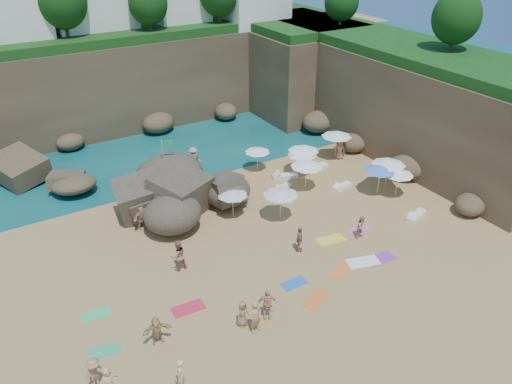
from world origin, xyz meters
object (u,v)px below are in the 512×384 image
person_stand_1 (178,255)px  rock_outcrop (181,204)px  parasol_0 (233,193)px  person_stand_5 (141,216)px  parasol_2 (337,134)px  person_stand_2 (194,159)px  lounger_0 (219,184)px  person_stand_3 (300,239)px  flag_pole (165,162)px  person_stand_6 (180,374)px  person_stand_4 (340,149)px  parasol_1 (302,153)px

person_stand_1 → rock_outcrop: bearing=-117.6°
parasol_0 → person_stand_5: (-5.75, 1.85, -0.90)m
parasol_2 → person_stand_2: parasol_2 is taller
lounger_0 → person_stand_3: 9.88m
person_stand_2 → rock_outcrop: bearing=98.1°
flag_pole → lounger_0: bearing=-3.5°
flag_pole → person_stand_2: size_ratio=2.35×
person_stand_2 → person_stand_5: 8.76m
person_stand_6 → person_stand_4: bearing=152.9°
parasol_2 → person_stand_5: 17.61m
flag_pole → lounger_0: flag_pole is taller
parasol_1 → lounger_0: (-6.27, 1.79, -1.77)m
parasol_1 → lounger_0: 6.75m
person_stand_1 → person_stand_4: (17.41, 6.77, -0.12)m
person_stand_6 → parasol_2: bearing=153.8°
parasol_0 → person_stand_2: parasol_0 is taller
parasol_1 → person_stand_2: (-6.73, 5.25, -0.95)m
rock_outcrop → person_stand_5: bearing=-157.4°
person_stand_1 → person_stand_4: bearing=-161.8°
person_stand_2 → person_stand_4: person_stand_2 is taller
person_stand_1 → person_stand_6: bearing=64.2°
rock_outcrop → person_stand_5: 3.75m
person_stand_4 → person_stand_6: 25.18m
parasol_0 → person_stand_2: (0.71, 7.77, -0.81)m
lounger_0 → person_stand_2: 3.58m
flag_pole → person_stand_1: bearing=-108.4°
person_stand_3 → person_stand_4: size_ratio=0.99×
parasol_0 → rock_outcrop: bearing=126.3°
rock_outcrop → person_stand_4: rock_outcrop is taller
person_stand_2 → person_stand_4: size_ratio=1.14×
parasol_0 → parasol_2: bearing=17.3°
flag_pole → person_stand_1: flag_pole is taller
person_stand_1 → person_stand_2: (6.14, 11.20, -0.01)m
person_stand_2 → person_stand_3: (0.82, -13.31, -0.13)m
parasol_2 → person_stand_6: (-20.38, -14.76, -1.34)m
person_stand_2 → person_stand_3: bearing=136.1°
lounger_0 → person_stand_1: 10.21m
parasol_0 → person_stand_6: bearing=-127.9°
person_stand_6 → lounger_0: bearing=175.4°
flag_pole → parasol_2: bearing=-3.5°
flag_pole → parasol_0: bearing=-58.6°
person_stand_3 → person_stand_5: 10.37m
lounger_0 → person_stand_2: (-0.46, 3.46, 0.82)m
person_stand_3 → parasol_0: bearing=47.6°
parasol_2 → lounger_0: 10.77m
parasol_0 → lounger_0: parasol_0 is taller
parasol_0 → person_stand_4: 12.47m
parasol_0 → person_stand_3: parasol_0 is taller
person_stand_3 → person_stand_4: bearing=-17.4°
flag_pole → person_stand_5: (-2.97, -2.70, -2.02)m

